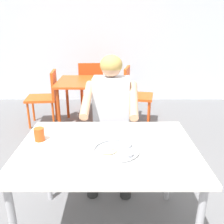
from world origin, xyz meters
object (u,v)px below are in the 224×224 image
(thali_tray, at_px, (116,150))
(table_background_red, at_px, (87,86))
(chair_red_right, at_px, (133,92))
(drinking_cup, at_px, (38,134))
(diner_foreground, at_px, (110,110))
(chair_red_far, at_px, (90,83))
(table_foreground, at_px, (106,156))
(chair_foreground, at_px, (111,124))
(chair_red_left, at_px, (46,94))

(thali_tray, distance_m, table_background_red, 2.14)
(thali_tray, distance_m, chair_red_right, 2.21)
(thali_tray, height_order, drinking_cup, drinking_cup)
(diner_foreground, height_order, chair_red_far, diner_foreground)
(table_foreground, xyz_separation_m, chair_red_far, (-0.32, 2.67, -0.14))
(chair_foreground, xyz_separation_m, chair_red_far, (-0.35, 1.73, 0.03))
(table_background_red, distance_m, chair_red_far, 0.64)
(chair_red_left, xyz_separation_m, chair_red_far, (0.63, 0.57, 0.04))
(thali_tray, distance_m, chair_red_left, 2.40)
(table_foreground, relative_size, chair_red_far, 1.33)
(diner_foreground, distance_m, chair_red_left, 1.71)
(thali_tray, distance_m, diner_foreground, 0.78)
(chair_red_right, relative_size, chair_red_far, 1.01)
(diner_foreground, xyz_separation_m, chair_red_far, (-0.35, 1.95, -0.21))
(thali_tray, height_order, table_background_red, thali_tray)
(table_foreground, height_order, chair_foreground, chair_foreground)
(chair_red_left, height_order, chair_red_right, chair_red_right)
(chair_red_right, height_order, chair_red_far, chair_red_right)
(chair_foreground, distance_m, table_background_red, 1.16)
(table_foreground, bearing_deg, table_background_red, 98.87)
(table_background_red, height_order, chair_red_left, chair_red_left)
(drinking_cup, bearing_deg, table_foreground, -10.70)
(drinking_cup, distance_m, chair_foreground, 1.02)
(chair_foreground, bearing_deg, table_background_red, 107.51)
(table_background_red, bearing_deg, chair_foreground, -72.49)
(diner_foreground, bearing_deg, drinking_cup, -128.03)
(drinking_cup, xyz_separation_m, chair_red_left, (-0.49, 2.01, -0.29))
(thali_tray, relative_size, chair_red_far, 0.34)
(table_background_red, bearing_deg, table_foreground, -81.13)
(diner_foreground, distance_m, table_background_red, 1.37)
(diner_foreground, height_order, chair_red_left, diner_foreground)
(chair_red_far, bearing_deg, chair_red_left, -137.67)
(table_background_red, bearing_deg, diner_foreground, -75.64)
(table_background_red, bearing_deg, drinking_cup, -94.39)
(table_background_red, xyz_separation_m, chair_red_far, (-0.01, 0.64, -0.10))
(diner_foreground, height_order, table_background_red, diner_foreground)
(thali_tray, bearing_deg, chair_foreground, 91.85)
(table_foreground, relative_size, diner_foreground, 0.95)
(thali_tray, height_order, chair_red_right, chair_red_right)
(diner_foreground, bearing_deg, thali_tray, -86.98)
(drinking_cup, relative_size, chair_red_far, 0.11)
(drinking_cup, height_order, chair_red_far, chair_red_far)
(thali_tray, bearing_deg, chair_red_left, 115.08)
(thali_tray, xyz_separation_m, table_background_red, (-0.38, 2.10, -0.11))
(table_foreground, height_order, diner_foreground, diner_foreground)
(chair_red_left, bearing_deg, chair_red_far, 42.33)
(chair_red_right, bearing_deg, chair_red_left, -179.57)
(table_foreground, bearing_deg, chair_red_right, 80.34)
(drinking_cup, height_order, chair_foreground, chair_foreground)
(thali_tray, relative_size, drinking_cup, 3.22)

